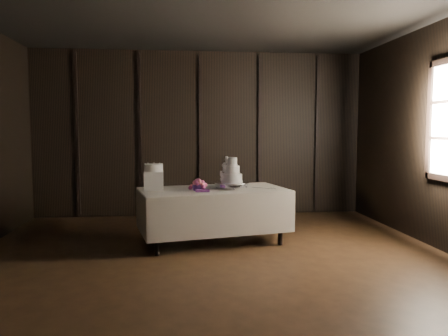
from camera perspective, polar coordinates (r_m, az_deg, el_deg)
room at (r=4.56m, az=-0.81°, el=4.06°), size 6.08×7.08×3.08m
display_table at (r=6.10m, az=-1.41°, el=-5.95°), size 2.16×1.42×0.76m
cake_stand at (r=6.09m, az=1.04°, el=-2.27°), size 0.64×0.64×0.09m
wedding_cake at (r=6.05m, az=0.82°, el=-0.58°), size 0.33×0.29×0.35m
bouquet at (r=5.88m, az=-3.38°, el=-2.34°), size 0.31×0.41×0.19m
box_pedestal at (r=6.03m, az=-9.16°, el=-1.63°), size 0.27×0.27×0.25m
small_cake at (r=6.02m, az=-9.18°, el=0.03°), size 0.33×0.33×0.10m
cake_knife at (r=6.12m, az=4.81°, el=-2.62°), size 0.31×0.24×0.01m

